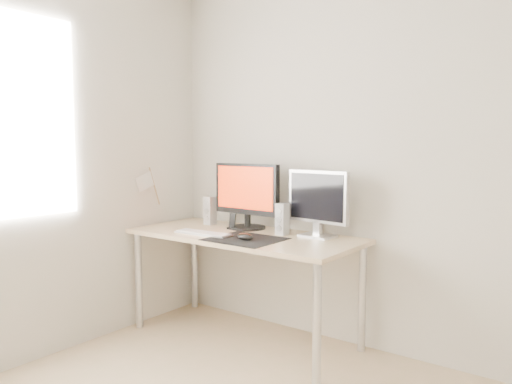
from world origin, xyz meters
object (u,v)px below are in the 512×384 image
Objects in this scene: speaker_right at (282,219)px; second_monitor at (318,200)px; mouse at (245,237)px; speaker_left at (210,211)px; main_monitor at (247,193)px; keyboard at (203,233)px; phone_dock at (233,224)px; desk at (244,245)px.

second_monitor is at bearing 16.75° from speaker_right.
mouse is 0.53m from second_monitor.
second_monitor is 0.28m from speaker_right.
mouse is 0.70m from speaker_left.
main_monitor is 0.37m from speaker_right.
mouse is 0.26× the size of second_monitor.
main_monitor is 0.44m from keyboard.
phone_dock reaches higher than keyboard.
mouse is 0.33m from speaker_right.
mouse is 0.56× the size of speaker_right.
second_monitor is at bearing 9.21° from phone_dock.
desk is 7.56× the size of speaker_left.
keyboard is (-0.36, 0.00, -0.02)m from mouse.
phone_dock is (-0.40, -0.03, -0.07)m from speaker_right.
main_monitor is at bearing 74.84° from keyboard.
desk is at bearing -58.31° from main_monitor.
phone_dock is (0.27, -0.06, -0.07)m from speaker_left.
mouse reaches higher than keyboard.
second_monitor is at bearing 29.60° from keyboard.
second_monitor is (0.57, 0.02, -0.01)m from main_monitor.
desk is 0.23m from phone_dock.
speaker_right reaches higher than phone_dock.
speaker_left is (-0.60, 0.34, 0.08)m from mouse.
phone_dock is at bearing 139.83° from mouse.
speaker_right is 1.84× the size of phone_dock.
desk is at bearing -19.78° from speaker_left.
speaker_left is at bearing 150.34° from mouse.
desk is 0.28m from keyboard.
keyboard is (-0.20, -0.18, 0.09)m from desk.
main_monitor reaches higher than desk.
speaker_left is at bearing 125.80° from keyboard.
mouse is 0.50m from main_monitor.
desk is 7.56× the size of speaker_right.
keyboard is (0.24, -0.34, -0.10)m from speaker_left.
phone_dock is at bearing 151.26° from desk.
speaker_right reaches higher than mouse.
desk is at bearing -156.61° from second_monitor.
main_monitor is 0.24m from phone_dock.
phone_dock reaches higher than mouse.
main_monitor is at bearing 49.46° from phone_dock.
speaker_right is at bearing 29.50° from desk.
speaker_right is (0.68, -0.03, 0.00)m from speaker_left.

